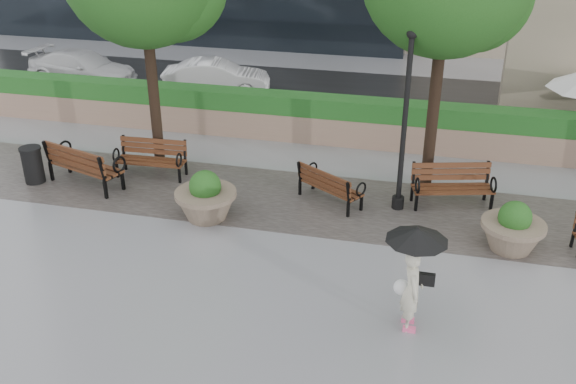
% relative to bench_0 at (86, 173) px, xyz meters
% --- Properties ---
extents(ground, '(100.00, 100.00, 0.00)m').
position_rel_bench_0_xyz_m(ground, '(5.78, -2.59, -0.33)').
color(ground, gray).
rests_on(ground, ground).
extents(cobble_strip, '(28.00, 3.20, 0.01)m').
position_rel_bench_0_xyz_m(cobble_strip, '(5.78, 0.41, -0.32)').
color(cobble_strip, '#383330').
rests_on(cobble_strip, ground).
extents(hedge_wall, '(24.00, 0.80, 1.35)m').
position_rel_bench_0_xyz_m(hedge_wall, '(5.78, 4.41, 0.34)').
color(hedge_wall, '#94765F').
rests_on(hedge_wall, ground).
extents(asphalt_street, '(40.00, 7.00, 0.00)m').
position_rel_bench_0_xyz_m(asphalt_street, '(5.78, 8.41, -0.33)').
color(asphalt_street, black).
rests_on(asphalt_street, ground).
extents(bench_0, '(2.18, 1.41, 1.10)m').
position_rel_bench_0_xyz_m(bench_0, '(0.00, 0.00, 0.00)').
color(bench_0, '#593119').
rests_on(bench_0, ground).
extents(bench_1, '(1.82, 0.79, 0.96)m').
position_rel_bench_0_xyz_m(bench_1, '(1.37, 0.90, -0.04)').
color(bench_1, '#593119').
rests_on(bench_1, ground).
extents(bench_2, '(1.74, 1.44, 0.89)m').
position_rel_bench_0_xyz_m(bench_2, '(6.14, 0.50, -0.06)').
color(bench_2, '#593119').
rests_on(bench_2, ground).
extents(bench_3, '(1.98, 1.19, 1.00)m').
position_rel_bench_0_xyz_m(bench_3, '(8.95, 1.04, -0.03)').
color(bench_3, '#593119').
rests_on(bench_3, ground).
extents(planter_left, '(1.40, 1.40, 1.17)m').
position_rel_bench_0_xyz_m(planter_left, '(3.55, -0.91, 0.13)').
color(planter_left, '#7F6B56').
rests_on(planter_left, ground).
extents(planter_right, '(1.32, 1.32, 1.10)m').
position_rel_bench_0_xyz_m(planter_right, '(10.20, -0.70, 0.10)').
color(planter_right, '#7F6B56').
rests_on(planter_right, ground).
extents(trash_bin, '(0.54, 0.54, 0.90)m').
position_rel_bench_0_xyz_m(trash_bin, '(-1.38, -0.14, 0.12)').
color(trash_bin, black).
rests_on(trash_bin, ground).
extents(lamppost, '(0.28, 0.28, 4.22)m').
position_rel_bench_0_xyz_m(lamppost, '(7.75, 0.60, 1.54)').
color(lamppost, black).
rests_on(lamppost, ground).
extents(car_left, '(4.48, 2.35, 1.24)m').
position_rel_bench_0_xyz_m(car_left, '(-4.54, 7.90, 0.29)').
color(car_left, silver).
rests_on(car_left, ground).
extents(car_right, '(3.94, 2.07, 1.23)m').
position_rel_bench_0_xyz_m(car_right, '(0.70, 7.89, 0.29)').
color(car_right, silver).
rests_on(car_right, ground).
extents(pedestrian, '(1.05, 1.05, 1.92)m').
position_rel_bench_0_xyz_m(pedestrian, '(8.31, -3.78, 0.84)').
color(pedestrian, beige).
rests_on(pedestrian, ground).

